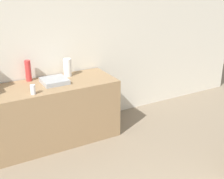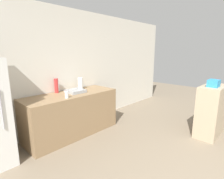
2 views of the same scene
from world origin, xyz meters
The scene contains 9 objects.
wall_back centered at (0.00, 3.36, 1.30)m, with size 8.00×0.06×2.60m, color silver.
counter centered at (0.12, 2.95, 0.43)m, with size 1.91×0.72×0.87m, color #937551.
sink_basin centered at (0.24, 2.97, 0.90)m, with size 0.34×0.34×0.06m, color #9EA3A8.
bottle_tall centered at (-0.04, 3.23, 1.01)m, with size 0.08×0.08×0.30m, color red.
bottle_short centered at (-0.13, 2.71, 0.93)m, with size 0.06×0.06×0.12m, color silver.
shelf_cabinet centered at (2.06, 0.85, 0.52)m, with size 0.82×0.39×1.03m, color tan.
basket centered at (1.94, 0.83, 1.10)m, with size 0.26×0.18×0.14m, color #2D8EC6.
jar centered at (2.35, 0.86, 1.08)m, with size 0.07×0.07×0.10m, color red.
paper_towel_roll centered at (0.51, 3.15, 1.00)m, with size 0.11×0.11×0.26m, color white.
Camera 2 is at (-1.80, -0.01, 1.70)m, focal length 28.00 mm.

